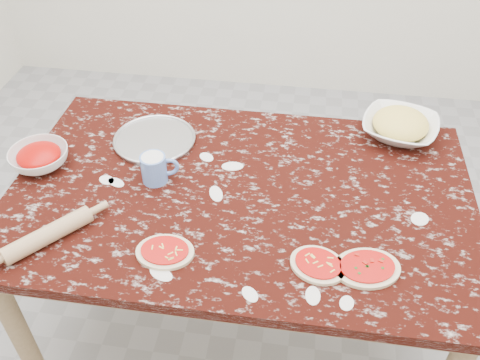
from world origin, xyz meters
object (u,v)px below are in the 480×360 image
at_px(pizza_tray, 155,140).
at_px(flour_mug, 155,168).
at_px(rolling_pin, 48,235).
at_px(sauce_bowl, 40,158).
at_px(cheese_bowl, 400,128).
at_px(worktable, 240,208).

height_order(pizza_tray, flour_mug, flour_mug).
height_order(pizza_tray, rolling_pin, rolling_pin).
bearing_deg(sauce_bowl, cheese_bowl, 16.41).
bearing_deg(worktable, flour_mug, 177.32).
bearing_deg(worktable, rolling_pin, -150.04).
xyz_separation_m(sauce_bowl, rolling_pin, (0.19, -0.35, -0.00)).
relative_size(pizza_tray, flour_mug, 2.36).
distance_m(pizza_tray, rolling_pin, 0.58).
distance_m(pizza_tray, cheese_bowl, 0.95).
xyz_separation_m(flour_mug, rolling_pin, (-0.25, -0.33, -0.03)).
height_order(flour_mug, rolling_pin, flour_mug).
distance_m(pizza_tray, flour_mug, 0.24).
bearing_deg(rolling_pin, sauce_bowl, 118.35).
bearing_deg(sauce_bowl, worktable, -2.48).
bearing_deg(pizza_tray, sauce_bowl, -151.16).
relative_size(pizza_tray, cheese_bowl, 1.08).
xyz_separation_m(cheese_bowl, rolling_pin, (-1.12, -0.73, -0.01)).
bearing_deg(flour_mug, pizza_tray, 107.31).
relative_size(flour_mug, rolling_pin, 0.46).
distance_m(worktable, pizza_tray, 0.45).
bearing_deg(cheese_bowl, pizza_tray, -169.07).
bearing_deg(rolling_pin, flour_mug, 52.96).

